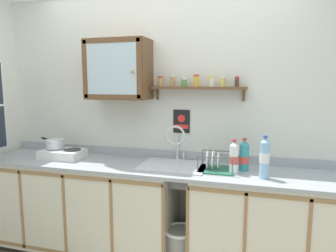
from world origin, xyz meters
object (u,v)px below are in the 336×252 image
(sink, at_px, (174,168))
(hot_plate_stove, at_px, (63,154))
(trash_bin, at_px, (180,251))
(bottle_detergent_teal_1, at_px, (244,156))
(dish_rack, at_px, (215,166))
(saucepan, at_px, (55,143))
(bottle_water_blue_0, at_px, (265,158))
(bottle_opaque_white_2, at_px, (234,158))
(warning_sign, at_px, (181,122))
(wall_cabinet, at_px, (118,70))

(sink, relative_size, hot_plate_stove, 1.43)
(hot_plate_stove, bearing_deg, sink, 1.69)
(trash_bin, bearing_deg, hot_plate_stove, 173.64)
(sink, height_order, bottle_detergent_teal_1, sink)
(hot_plate_stove, bearing_deg, bottle_detergent_teal_1, 1.60)
(dish_rack, bearing_deg, saucepan, 178.84)
(trash_bin, bearing_deg, bottle_water_blue_0, 1.23)
(hot_plate_stove, distance_m, bottle_opaque_white_2, 1.62)
(warning_sign, bearing_deg, bottle_detergent_teal_1, -21.44)
(saucepan, distance_m, warning_sign, 1.25)
(warning_sign, bearing_deg, bottle_opaque_white_2, -32.88)
(hot_plate_stove, distance_m, saucepan, 0.14)
(sink, height_order, bottle_water_blue_0, sink)
(wall_cabinet, bearing_deg, bottle_detergent_teal_1, -4.27)
(saucepan, height_order, dish_rack, saucepan)
(wall_cabinet, xyz_separation_m, trash_bin, (0.66, -0.27, -1.54))
(hot_plate_stove, relative_size, saucepan, 1.21)
(hot_plate_stove, distance_m, trash_bin, 1.41)
(saucepan, height_order, trash_bin, saucepan)
(dish_rack, xyz_separation_m, warning_sign, (-0.36, 0.29, 0.32))
(warning_sign, height_order, trash_bin, warning_sign)
(bottle_opaque_white_2, bearing_deg, dish_rack, 164.30)
(bottle_opaque_white_2, bearing_deg, hot_plate_stove, 178.14)
(saucepan, xyz_separation_m, trash_bin, (1.30, -0.16, -0.83))
(bottle_opaque_white_2, bearing_deg, sink, 170.71)
(bottle_detergent_teal_1, height_order, bottle_opaque_white_2, bottle_opaque_white_2)
(bottle_detergent_teal_1, bearing_deg, bottle_opaque_white_2, -127.24)
(bottle_detergent_teal_1, distance_m, dish_rack, 0.25)
(sink, xyz_separation_m, dish_rack, (0.37, -0.04, 0.06))
(hot_plate_stove, distance_m, bottle_detergent_teal_1, 1.69)
(sink, distance_m, bottle_water_blue_0, 0.79)
(hot_plate_stove, relative_size, dish_rack, 1.35)
(sink, relative_size, bottle_water_blue_0, 1.72)
(bottle_water_blue_0, relative_size, warning_sign, 1.53)
(hot_plate_stove, relative_size, warning_sign, 1.84)
(dish_rack, bearing_deg, bottle_water_blue_0, -16.02)
(bottle_water_blue_0, bearing_deg, saucepan, 175.85)
(saucepan, xyz_separation_m, bottle_detergent_teal_1, (1.79, 0.03, -0.01))
(sink, relative_size, trash_bin, 1.36)
(hot_plate_stove, bearing_deg, bottle_water_blue_0, -3.70)
(dish_rack, xyz_separation_m, trash_bin, (-0.27, -0.12, -0.73))
(sink, xyz_separation_m, wall_cabinet, (-0.55, 0.10, 0.86))
(trash_bin, bearing_deg, dish_rack, 24.93)
(hot_plate_stove, height_order, warning_sign, warning_sign)
(hot_plate_stove, xyz_separation_m, saucepan, (-0.10, 0.02, 0.09))
(bottle_opaque_white_2, relative_size, wall_cabinet, 0.48)
(bottle_detergent_teal_1, xyz_separation_m, dish_rack, (-0.23, -0.06, -0.08))
(bottle_water_blue_0, xyz_separation_m, bottle_opaque_white_2, (-0.23, 0.07, -0.03))
(hot_plate_stove, relative_size, bottle_water_blue_0, 1.20)
(saucepan, xyz_separation_m, warning_sign, (1.21, 0.26, 0.23))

